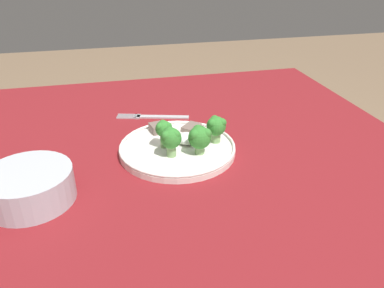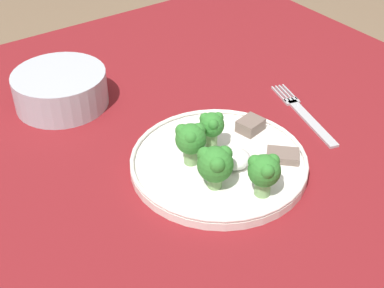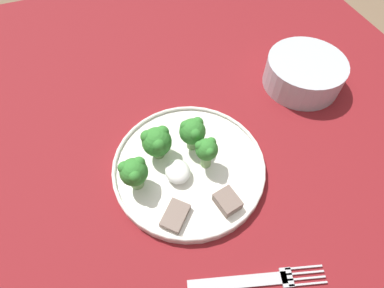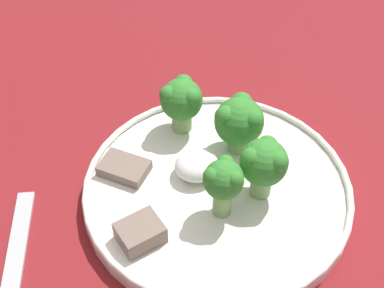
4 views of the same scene
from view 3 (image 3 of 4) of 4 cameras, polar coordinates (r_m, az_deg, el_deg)
name	(u,v)px [view 3 (image 3 of 4)]	position (r m, az deg, el deg)	size (l,w,h in m)	color
ground_plane	(188,251)	(1.17, -0.79, -19.65)	(8.00, 8.00, 0.00)	#7F664C
table	(184,167)	(0.60, -1.47, -4.37)	(1.11, 1.06, 0.71)	maroon
dinner_plate	(189,166)	(0.48, -0.62, -4.27)	(0.24, 0.24, 0.02)	white
fork	(256,280)	(0.44, 12.04, -24.05)	(0.07, 0.18, 0.00)	#B2B2B7
cream_bowl	(304,73)	(0.63, 20.49, 12.49)	(0.15, 0.15, 0.06)	#B7BCC6
broccoli_floret_near_rim_left	(207,150)	(0.45, 2.81, -1.21)	(0.03, 0.03, 0.06)	#7FA866
broccoli_floret_center_left	(157,142)	(0.46, -6.73, 0.46)	(0.05, 0.05, 0.06)	#7FA866
broccoli_floret_back_left	(192,132)	(0.47, 0.08, 2.37)	(0.04, 0.04, 0.06)	#7FA866
broccoli_floret_front_left	(134,172)	(0.44, -11.02, -5.31)	(0.04, 0.04, 0.06)	#7FA866
meat_slice_front_slice	(227,201)	(0.44, 6.76, -10.80)	(0.04, 0.04, 0.02)	#756056
meat_slice_middle_slice	(175,216)	(0.44, -3.20, -13.47)	(0.05, 0.05, 0.01)	#756056
sauce_dollop	(178,172)	(0.46, -2.75, -5.28)	(0.04, 0.04, 0.02)	white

